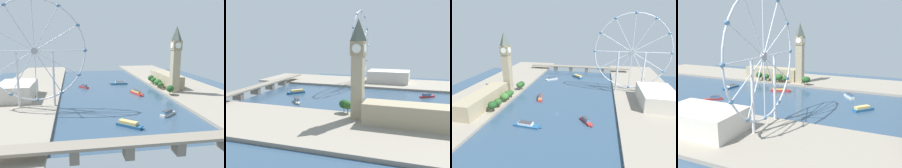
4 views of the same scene
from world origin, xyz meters
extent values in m
plane|color=#334C66|center=(0.00, 0.00, 0.00)|extent=(397.16, 397.16, 0.00)
cube|color=gray|center=(-113.58, 0.00, 1.50)|extent=(90.00, 520.00, 3.00)
cube|color=gray|center=(113.58, 0.00, 1.50)|extent=(90.00, 520.00, 3.00)
cube|color=tan|center=(-84.22, 46.68, 31.30)|extent=(10.16, 10.16, 56.60)
cube|color=#928260|center=(-84.22, 46.68, 65.67)|extent=(11.78, 11.78, 12.15)
pyramid|color=#4C564C|center=(-84.22, 46.68, 81.31)|extent=(10.67, 10.67, 19.13)
cylinder|color=white|center=(-84.22, 52.77, 65.67)|extent=(7.72, 0.50, 7.72)
cylinder|color=white|center=(-84.22, 40.58, 65.67)|extent=(7.72, 0.50, 7.72)
cylinder|color=white|center=(-78.12, 46.68, 65.67)|extent=(0.50, 7.72, 7.72)
cylinder|color=white|center=(-90.31, 46.68, 65.67)|extent=(0.50, 7.72, 7.72)
cube|color=tan|center=(-92.47, -3.76, 12.14)|extent=(22.00, 84.86, 18.28)
cylinder|color=#513823|center=(-72.82, -16.66, 5.37)|extent=(0.80, 0.80, 4.74)
ellipsoid|color=#1E471E|center=(-72.82, -16.66, 11.78)|extent=(10.10, 10.10, 9.09)
cylinder|color=#513823|center=(-73.00, -4.44, 4.87)|extent=(0.80, 0.80, 3.74)
ellipsoid|color=#285623|center=(-73.00, -4.44, 10.50)|extent=(9.39, 9.39, 8.45)
cylinder|color=#513823|center=(-73.47, 12.89, 4.62)|extent=(0.80, 0.80, 3.23)
ellipsoid|color=#386B2D|center=(-73.47, 12.89, 10.51)|extent=(10.68, 10.68, 9.61)
cylinder|color=#513823|center=(-71.94, 19.23, 5.30)|extent=(0.80, 0.80, 4.59)
ellipsoid|color=#285623|center=(-71.94, 19.23, 11.51)|extent=(9.80, 9.80, 8.82)
cylinder|color=#513823|center=(-71.81, 28.40, 5.06)|extent=(0.80, 0.80, 4.12)
ellipsoid|color=#285623|center=(-71.81, 28.40, 10.17)|extent=(7.62, 7.62, 6.86)
cylinder|color=#513823|center=(-71.36, 63.22, 5.26)|extent=(0.80, 0.80, 4.52)
ellipsoid|color=#1E471E|center=(-71.36, 63.22, 11.36)|extent=(9.60, 9.60, 8.64)
cylinder|color=#513823|center=(-73.08, 58.87, 5.21)|extent=(0.80, 0.80, 4.42)
ellipsoid|color=#285623|center=(-73.08, 58.87, 11.08)|extent=(9.17, 9.17, 8.25)
torus|color=silver|center=(89.61, 86.06, 62.21)|extent=(106.30, 1.63, 106.30)
cylinder|color=#99999E|center=(89.61, 86.06, 62.21)|extent=(6.28, 3.00, 6.28)
cylinder|color=silver|center=(115.77, 86.06, 62.21)|extent=(52.34, 0.98, 0.98)
cylinder|color=silver|center=(112.27, 86.06, 75.29)|extent=(45.81, 0.98, 27.02)
cylinder|color=silver|center=(102.69, 86.06, 84.87)|extent=(27.02, 0.98, 45.81)
cylinder|color=silver|center=(89.61, 86.06, 88.38)|extent=(0.98, 0.98, 52.34)
cylinder|color=silver|center=(76.52, 86.06, 84.87)|extent=(27.02, 0.98, 45.81)
cylinder|color=silver|center=(66.95, 86.06, 75.29)|extent=(45.81, 0.98, 27.02)
cylinder|color=silver|center=(63.44, 86.06, 62.21)|extent=(52.34, 0.98, 0.98)
cylinder|color=silver|center=(66.95, 86.06, 49.12)|extent=(45.81, 0.98, 27.02)
cylinder|color=silver|center=(76.52, 86.06, 39.55)|extent=(27.02, 0.98, 45.81)
cylinder|color=silver|center=(89.61, 86.06, 36.04)|extent=(0.98, 0.98, 52.34)
cylinder|color=silver|center=(102.69, 86.06, 39.55)|extent=(27.02, 0.98, 45.81)
cylinder|color=silver|center=(112.27, 86.06, 49.12)|extent=(45.81, 0.98, 27.02)
ellipsoid|color=teal|center=(141.94, 86.06, 62.21)|extent=(4.80, 3.20, 3.20)
ellipsoid|color=teal|center=(134.93, 86.06, 88.38)|extent=(4.80, 3.20, 3.20)
ellipsoid|color=teal|center=(115.77, 86.06, 107.53)|extent=(4.80, 3.20, 3.20)
ellipsoid|color=teal|center=(89.61, 86.06, 114.54)|extent=(4.80, 3.20, 3.20)
ellipsoid|color=teal|center=(63.44, 86.06, 107.53)|extent=(4.80, 3.20, 3.20)
ellipsoid|color=teal|center=(44.28, 86.06, 88.38)|extent=(4.80, 3.20, 3.20)
ellipsoid|color=teal|center=(37.27, 86.06, 62.21)|extent=(4.80, 3.20, 3.20)
ellipsoid|color=teal|center=(44.28, 86.06, 36.04)|extent=(4.80, 3.20, 3.20)
ellipsoid|color=teal|center=(63.44, 86.06, 16.88)|extent=(4.80, 3.20, 3.20)
ellipsoid|color=teal|center=(89.61, 86.06, 9.87)|extent=(4.80, 3.20, 3.20)
ellipsoid|color=teal|center=(115.77, 86.06, 16.88)|extent=(4.80, 3.20, 3.20)
ellipsoid|color=teal|center=(134.93, 86.06, 36.04)|extent=(4.80, 3.20, 3.20)
cylinder|color=silver|center=(107.92, 86.06, 32.60)|extent=(2.40, 2.40, 59.21)
cylinder|color=silver|center=(71.29, 86.06, 32.60)|extent=(2.40, 2.40, 59.21)
cube|color=beige|center=(119.24, 45.37, 12.33)|extent=(41.70, 64.80, 18.65)
cube|color=gray|center=(0.00, 204.13, 9.64)|extent=(209.16, 13.54, 2.00)
cube|color=#70685B|center=(-51.43, 204.13, 4.32)|extent=(6.00, 12.19, 8.64)
cube|color=#70685B|center=(-17.14, 204.13, 4.32)|extent=(6.00, 12.19, 8.64)
cube|color=#70685B|center=(17.14, 204.13, 4.32)|extent=(6.00, 12.19, 8.64)
cube|color=#70685B|center=(51.43, 204.13, 4.32)|extent=(6.00, 12.19, 8.64)
cube|color=#B22D28|center=(-33.84, 39.14, 1.28)|extent=(12.92, 26.22, 2.56)
cone|color=#B22D28|center=(-38.21, 53.41, 1.28)|extent=(3.80, 5.17, 2.56)
cube|color=#DBB766|center=(-33.47, 37.91, 3.83)|extent=(9.48, 17.52, 2.54)
cube|color=#38383D|center=(-33.47, 37.91, 5.32)|extent=(8.77, 15.84, 0.43)
cube|color=#B22D28|center=(35.20, -14.44, 1.07)|extent=(15.14, 18.25, 2.14)
cone|color=#B22D28|center=(41.82, -23.44, 1.07)|extent=(3.77, 4.05, 2.14)
cube|color=teal|center=(34.64, -13.66, 3.40)|extent=(9.78, 11.33, 2.53)
cube|color=#38383D|center=(34.64, -13.66, 4.86)|extent=(8.96, 10.32, 0.39)
cube|color=#235684|center=(-24.23, -34.27, 1.02)|extent=(27.34, 9.41, 2.03)
cone|color=#235684|center=(-8.68, -35.50, 1.02)|extent=(4.98, 2.41, 2.03)
cube|color=white|center=(-25.57, -34.17, 3.18)|extent=(15.89, 7.35, 2.29)
cube|color=#38383D|center=(-25.57, -34.17, 4.52)|extent=(14.33, 6.93, 0.39)
cube|color=#235684|center=(4.18, 154.20, 1.27)|extent=(21.86, 20.40, 2.53)
cone|color=#235684|center=(-5.93, 163.11, 1.27)|extent=(4.81, 4.66, 2.53)
cube|color=#DBB766|center=(5.05, 153.43, 3.86)|extent=(16.27, 15.29, 2.65)
cube|color=beige|center=(-40.60, 130.35, 1.25)|extent=(19.64, 16.55, 2.49)
cone|color=beige|center=(-50.27, 123.05, 1.25)|extent=(4.50, 4.25, 2.49)
cube|color=teal|center=(-39.77, 130.98, 3.61)|extent=(14.19, 12.16, 2.23)
cube|color=#38383D|center=(-39.77, 130.98, 5.01)|extent=(12.90, 11.12, 0.57)
camera|label=1|loc=(50.50, 341.38, 75.59)|focal=37.80mm
camera|label=2|loc=(-303.41, -7.95, 74.57)|focal=41.43mm
camera|label=3|loc=(46.93, -194.55, 102.98)|focal=30.17mm
camera|label=4|loc=(275.00, 193.18, 86.56)|focal=42.46mm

